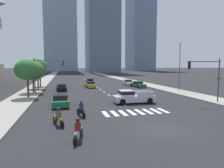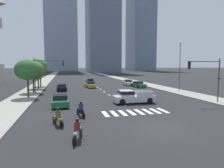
% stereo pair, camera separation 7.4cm
% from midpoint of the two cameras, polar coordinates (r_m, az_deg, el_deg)
% --- Properties ---
extents(ground_plane, '(800.00, 800.00, 0.00)m').
position_cam_midpoint_polar(ground_plane, '(15.38, 14.48, -12.85)').
color(ground_plane, '#232326').
extents(sidewalk_east, '(4.00, 260.00, 0.15)m').
position_cam_midpoint_polar(sidewalk_east, '(47.53, 11.11, -0.37)').
color(sidewalk_east, gray).
rests_on(sidewalk_east, ground).
extents(sidewalk_west, '(4.00, 260.00, 0.15)m').
position_cam_midpoint_polar(sidewalk_west, '(43.48, -21.87, -1.19)').
color(sidewalk_west, gray).
rests_on(sidewalk_west, ground).
extents(crosswalk_near, '(6.75, 2.37, 0.01)m').
position_cam_midpoint_polar(crosswalk_near, '(20.32, 6.81, -8.21)').
color(crosswalk_near, silver).
rests_on(crosswalk_near, ground).
extents(lane_divider_center, '(0.14, 50.00, 0.01)m').
position_cam_midpoint_polar(lane_divider_center, '(47.23, -5.34, -0.42)').
color(lane_divider_center, silver).
rests_on(lane_divider_center, ground).
extents(motorcycle_lead, '(1.07, 2.06, 1.49)m').
position_cam_midpoint_polar(motorcycle_lead, '(16.22, -15.69, -9.77)').
color(motorcycle_lead, black).
rests_on(motorcycle_lead, ground).
extents(motorcycle_trailing, '(0.97, 2.17, 1.49)m').
position_cam_midpoint_polar(motorcycle_trailing, '(12.91, -10.07, -13.63)').
color(motorcycle_trailing, black).
rests_on(motorcycle_trailing, ground).
extents(motorcycle_third, '(0.85, 2.16, 1.49)m').
position_cam_midpoint_polar(motorcycle_third, '(18.56, -9.23, -7.72)').
color(motorcycle_third, black).
rests_on(motorcycle_third, ground).
extents(pickup_truck, '(5.28, 2.15, 1.67)m').
position_cam_midpoint_polar(pickup_truck, '(24.92, 5.82, -3.77)').
color(pickup_truck, '#B7BABF').
rests_on(pickup_truck, ground).
extents(sedan_gold_0, '(2.16, 4.66, 1.29)m').
position_cam_midpoint_polar(sedan_gold_0, '(42.79, -6.53, -0.23)').
color(sedan_gold_0, '#B28E38').
rests_on(sedan_gold_0, ground).
extents(sedan_green_1, '(2.27, 4.49, 1.27)m').
position_cam_midpoint_polar(sedan_green_1, '(43.41, 7.65, -0.17)').
color(sedan_green_1, '#1E6038').
rests_on(sedan_green_1, ground).
extents(sedan_black_2, '(2.07, 4.53, 1.27)m').
position_cam_midpoint_polar(sedan_black_2, '(38.39, -14.77, -1.03)').
color(sedan_black_2, black).
rests_on(sedan_black_2, ground).
extents(sedan_white_3, '(2.11, 4.86, 1.31)m').
position_cam_midpoint_polar(sedan_white_3, '(47.86, 4.72, 0.40)').
color(sedan_white_3, silver).
rests_on(sedan_white_3, ground).
extents(sedan_black_4, '(1.79, 4.34, 1.35)m').
position_cam_midpoint_polar(sedan_black_4, '(51.55, -6.60, 0.74)').
color(sedan_black_4, black).
rests_on(sedan_black_4, ground).
extents(sedan_green_5, '(2.11, 4.71, 1.37)m').
position_cam_midpoint_polar(sedan_green_5, '(24.04, -15.15, -4.72)').
color(sedan_green_5, '#1E6038').
rests_on(sedan_green_5, ground).
extents(traffic_signal_near, '(4.93, 0.28, 5.54)m').
position_cam_midpoint_polar(traffic_signal_near, '(27.07, 26.17, 3.18)').
color(traffic_signal_near, '#333335').
rests_on(traffic_signal_near, sidewalk_east).
extents(traffic_signal_far, '(5.25, 0.28, 5.91)m').
position_cam_midpoint_polar(traffic_signal_far, '(34.90, -18.90, 4.24)').
color(traffic_signal_far, '#333335').
rests_on(traffic_signal_far, sidewalk_west).
extents(street_lamp_east, '(0.50, 0.24, 8.79)m').
position_cam_midpoint_polar(street_lamp_east, '(37.32, 19.27, 5.69)').
color(street_lamp_east, '#3F3F42').
rests_on(street_lamp_east, sidewalk_east).
extents(street_tree_nearest, '(3.59, 3.59, 5.57)m').
position_cam_midpoint_polar(street_tree_nearest, '(30.97, -23.74, 3.85)').
color(street_tree_nearest, '#4C3823').
rests_on(street_tree_nearest, sidewalk_west).
extents(street_tree_second, '(3.85, 3.85, 5.45)m').
position_cam_midpoint_polar(street_tree_second, '(36.14, -22.34, 3.70)').
color(street_tree_second, '#4C3823').
rests_on(street_tree_second, sidewalk_west).
extents(street_tree_third, '(3.64, 3.64, 6.13)m').
position_cam_midpoint_polar(street_tree_third, '(42.45, -21.14, 4.97)').
color(street_tree_third, '#4C3823').
rests_on(street_tree_third, sidewalk_west).
extents(street_tree_fourth, '(2.89, 2.89, 5.08)m').
position_cam_midpoint_polar(street_tree_fourth, '(46.34, -20.51, 4.08)').
color(street_tree_fourth, '#4C3823').
rests_on(street_tree_fourth, sidewalk_west).
extents(office_tower_center_skyline, '(21.32, 29.98, 80.19)m').
position_cam_midpoint_polar(office_tower_center_skyline, '(148.49, -3.14, 18.95)').
color(office_tower_center_skyline, slate).
rests_on(office_tower_center_skyline, ground).
extents(office_tower_right_skyline, '(21.96, 28.47, 101.20)m').
position_cam_midpoint_polar(office_tower_right_skyline, '(203.74, 8.28, 18.19)').
color(office_tower_right_skyline, slate).
rests_on(office_tower_right_skyline, ground).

